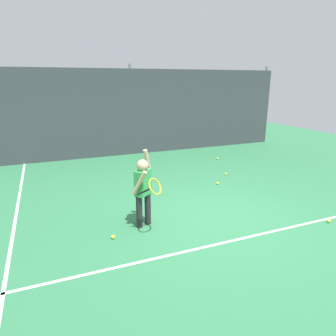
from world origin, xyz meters
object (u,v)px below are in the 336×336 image
(tennis_ball_3, at_px, (113,237))
(tennis_ball_2, at_px, (217,183))
(tennis_player, at_px, (143,187))
(tennis_ball_0, at_px, (329,221))
(tennis_ball_5, at_px, (226,174))
(tennis_ball_4, at_px, (218,158))

(tennis_ball_3, bearing_deg, tennis_ball_2, 28.96)
(tennis_player, relative_size, tennis_ball_2, 20.46)
(tennis_player, distance_m, tennis_ball_2, 2.82)
(tennis_ball_0, xyz_separation_m, tennis_ball_2, (-0.77, 2.55, 0.00))
(tennis_ball_3, bearing_deg, tennis_ball_0, -13.78)
(tennis_ball_3, xyz_separation_m, tennis_ball_5, (3.58, 2.22, 0.00))
(tennis_ball_3, height_order, tennis_ball_4, same)
(tennis_ball_2, distance_m, tennis_ball_4, 2.48)
(tennis_player, xyz_separation_m, tennis_ball_3, (-0.61, -0.24, -0.69))
(tennis_ball_0, distance_m, tennis_ball_2, 2.67)
(tennis_player, xyz_separation_m, tennis_ball_0, (3.12, -1.16, -0.69))
(tennis_player, relative_size, tennis_ball_4, 20.46)
(tennis_ball_3, bearing_deg, tennis_ball_4, 41.44)
(tennis_ball_2, relative_size, tennis_ball_4, 1.00)
(tennis_ball_0, bearing_deg, tennis_ball_3, 166.22)
(tennis_ball_4, bearing_deg, tennis_ball_2, -121.43)
(tennis_ball_4, bearing_deg, tennis_ball_3, -138.56)
(tennis_player, bearing_deg, tennis_ball_0, -59.81)
(tennis_ball_0, xyz_separation_m, tennis_ball_5, (-0.15, 3.14, 0.00))
(tennis_ball_0, relative_size, tennis_ball_3, 1.00)
(tennis_player, height_order, tennis_ball_2, tennis_player)
(tennis_ball_0, relative_size, tennis_ball_4, 1.00)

